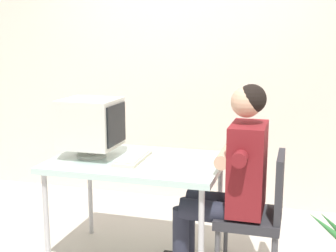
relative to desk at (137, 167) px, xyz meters
name	(u,v)px	position (x,y,z in m)	size (l,w,h in m)	color
wall_back	(217,47)	(0.30, 1.40, 0.80)	(8.00, 0.10, 3.00)	beige
desk	(137,167)	(0.00, 0.00, 0.00)	(1.18, 0.79, 0.76)	#B7B7BC
crt_monitor	(91,124)	(-0.33, -0.02, 0.29)	(0.39, 0.36, 0.41)	silver
keyboard	(133,158)	(-0.02, -0.02, 0.07)	(0.16, 0.43, 0.03)	beige
office_chair	(259,210)	(0.85, -0.04, -0.21)	(0.41, 0.41, 0.87)	#4C4C51
person_seated	(231,176)	(0.67, -0.04, 0.01)	(0.70, 0.59, 1.31)	maroon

